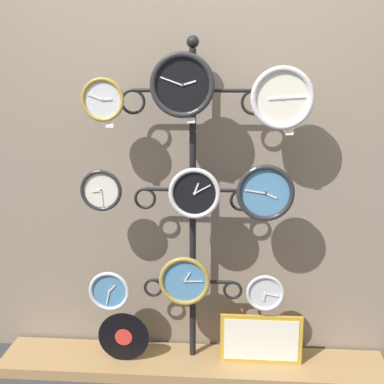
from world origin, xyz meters
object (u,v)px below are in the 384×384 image
Objects in this scene: clock_middle_right at (265,193)px; picture_frame at (261,340)px; clock_middle_center at (194,193)px; clock_top_left at (103,100)px; clock_top_right at (282,98)px; display_stand at (193,270)px; clock_bottom_left at (109,291)px; clock_top_center at (182,85)px; clock_middle_left at (101,190)px; vinyl_record at (124,337)px; clock_bottom_right at (265,293)px; clock_bottom_center at (185,281)px.

picture_frame is (0.01, 0.04, -0.86)m from clock_middle_right.
clock_top_left is at bearing 178.35° from clock_middle_center.
clock_top_right reaches higher than picture_frame.
clock_middle_right is (-0.07, -0.02, -0.48)m from clock_top_right.
display_stand reaches higher than clock_bottom_left.
clock_top_center is 1.21× the size of clock_middle_center.
clock_bottom_left is (-0.91, -0.01, -1.06)m from clock_top_right.
picture_frame is at bearing -9.33° from display_stand.
clock_middle_left is at bearing 179.31° from clock_top_center.
clock_top_right is 0.66m from clock_middle_center.
clock_top_left reaches higher than vinyl_record.
clock_top_center is 1.43× the size of clock_bottom_left.
clock_middle_left is 0.77× the size of vinyl_record.
clock_middle_center is (0.50, -0.01, -0.00)m from clock_middle_left.
display_stand is at bearing 168.27° from clock_bottom_right.
clock_bottom_center is (0.41, 0.02, -0.98)m from clock_top_left.
clock_bottom_right reaches higher than vinyl_record.
vinyl_record is at bearing -177.46° from clock_bottom_center.
picture_frame is at bearing 2.30° from clock_top_left.
clock_middle_center is 0.96× the size of clock_bottom_center.
clock_top_right is 1.58m from vinyl_record.
clock_bottom_left is at bearing 128.48° from clock_top_left.
clock_top_right is 1.40m from clock_bottom_left.
clock_top_center is (0.41, -0.01, 0.07)m from clock_top_left.
clock_top_right reaches higher than clock_bottom_center.
picture_frame is at bearing 2.37° from vinyl_record.
clock_middle_right reaches higher than clock_middle_center.
vinyl_record is 0.64× the size of picture_frame.
clock_middle_left reaches higher than vinyl_record.
display_stand is 8.24× the size of clock_middle_left.
clock_middle_left is (-0.03, -0.00, -0.48)m from clock_top_left.
clock_top_right reaches higher than clock_middle_center.
clock_middle_center is at bearing -80.95° from display_stand.
clock_middle_left is 1.05m from clock_bottom_right.
clock_bottom_right is at bearing -57.12° from picture_frame.
clock_middle_center is at bearing -175.87° from clock_bottom_right.
clock_bottom_left is (-0.01, 0.01, -1.05)m from clock_top_left.
picture_frame is at bearing 2.25° from clock_bottom_center.
clock_middle_center reaches higher than vinyl_record.
clock_middle_right is (0.39, -0.11, 0.48)m from display_stand.
clock_bottom_right is 0.29m from picture_frame.
clock_bottom_left is at bearing -168.77° from display_stand.
clock_middle_left is at bearing -177.71° from picture_frame.
clock_middle_center reaches higher than picture_frame.
clock_middle_left is 0.82× the size of clock_middle_center.
display_stand is 6.55× the size of clock_bottom_center.
clock_bottom_right is at bearing -11.73° from display_stand.
clock_bottom_left is at bearing 177.55° from clock_middle_center.
clock_top_center is 0.56m from clock_middle_center.
clock_top_left is 1.57m from picture_frame.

